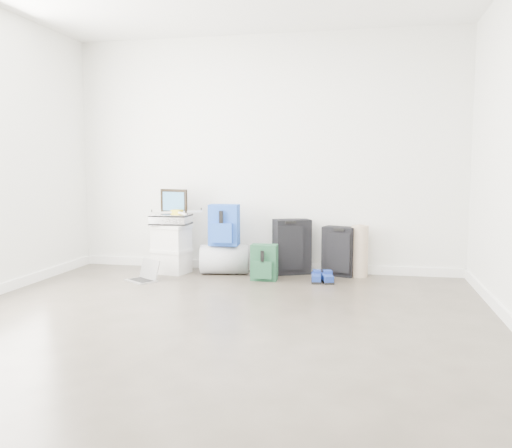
% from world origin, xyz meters
% --- Properties ---
extents(ground, '(5.00, 5.00, 0.00)m').
position_xyz_m(ground, '(0.00, 0.00, 0.00)').
color(ground, '#39332A').
rests_on(ground, ground).
extents(room_envelope, '(4.52, 5.02, 2.71)m').
position_xyz_m(room_envelope, '(0.00, 0.02, 1.72)').
color(room_envelope, silver).
rests_on(room_envelope, ground).
extents(boxes_stack, '(0.45, 0.39, 0.55)m').
position_xyz_m(boxes_stack, '(-1.01, 2.12, 0.28)').
color(boxes_stack, silver).
rests_on(boxes_stack, ground).
extents(briefcase, '(0.42, 0.31, 0.12)m').
position_xyz_m(briefcase, '(-1.01, 2.12, 0.61)').
color(briefcase, '#B2B2B7').
rests_on(briefcase, boxes_stack).
extents(painting, '(0.36, 0.14, 0.28)m').
position_xyz_m(painting, '(-1.01, 2.22, 0.81)').
color(painting, black).
rests_on(painting, briefcase).
extents(drone, '(0.49, 0.49, 0.05)m').
position_xyz_m(drone, '(-0.93, 2.10, 0.70)').
color(drone, gold).
rests_on(drone, briefcase).
extents(duffel_bag, '(0.58, 0.41, 0.33)m').
position_xyz_m(duffel_bag, '(-0.40, 2.19, 0.17)').
color(duffel_bag, gray).
rests_on(duffel_bag, ground).
extents(blue_backpack, '(0.33, 0.25, 0.46)m').
position_xyz_m(blue_backpack, '(-0.40, 2.15, 0.55)').
color(blue_backpack, '#173899').
rests_on(blue_backpack, duffel_bag).
extents(large_suitcase, '(0.46, 0.40, 0.62)m').
position_xyz_m(large_suitcase, '(0.34, 2.35, 0.31)').
color(large_suitcase, black).
rests_on(large_suitcase, ground).
extents(green_backpack, '(0.27, 0.20, 0.38)m').
position_xyz_m(green_backpack, '(0.10, 1.93, 0.19)').
color(green_backpack, '#153A25').
rests_on(green_backpack, ground).
extents(carry_on, '(0.39, 0.32, 0.55)m').
position_xyz_m(carry_on, '(0.87, 2.35, 0.27)').
color(carry_on, black).
rests_on(carry_on, ground).
extents(shoes, '(0.26, 0.27, 0.09)m').
position_xyz_m(shoes, '(0.71, 1.95, 0.04)').
color(shoes, black).
rests_on(shoes, ground).
extents(rolled_rug, '(0.19, 0.19, 0.57)m').
position_xyz_m(rolled_rug, '(1.10, 2.34, 0.28)').
color(rolled_rug, tan).
rests_on(rolled_rug, ground).
extents(laptop, '(0.39, 0.37, 0.22)m').
position_xyz_m(laptop, '(-1.14, 1.65, 0.05)').
color(laptop, silver).
rests_on(laptop, ground).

